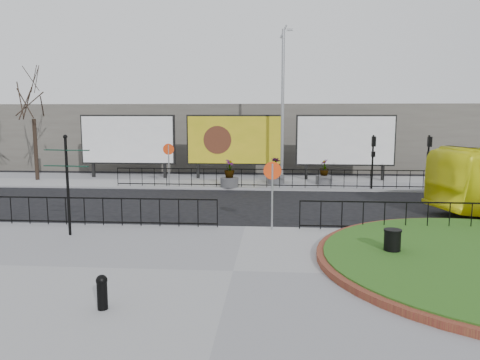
# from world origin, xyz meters

# --- Properties ---
(ground) EXTENTS (90.00, 90.00, 0.00)m
(ground) POSITION_xyz_m (0.00, 0.00, 0.00)
(ground) COLOR black
(ground) RESTS_ON ground
(pavement_near) EXTENTS (30.00, 10.00, 0.12)m
(pavement_near) POSITION_xyz_m (0.00, -5.00, 0.06)
(pavement_near) COLOR gray
(pavement_near) RESTS_ON ground
(pavement_far) EXTENTS (44.00, 6.00, 0.12)m
(pavement_far) POSITION_xyz_m (0.00, 12.00, 0.06)
(pavement_far) COLOR gray
(pavement_far) RESTS_ON ground
(railing_near_left) EXTENTS (10.00, 0.10, 1.10)m
(railing_near_left) POSITION_xyz_m (-6.00, -0.30, 0.67)
(railing_near_left) COLOR black
(railing_near_left) RESTS_ON pavement_near
(railing_near_right) EXTENTS (9.00, 0.10, 1.10)m
(railing_near_right) POSITION_xyz_m (6.50, -0.30, 0.67)
(railing_near_right) COLOR black
(railing_near_right) RESTS_ON pavement_near
(railing_far) EXTENTS (18.00, 0.10, 1.10)m
(railing_far) POSITION_xyz_m (1.00, 9.30, 0.67)
(railing_far) COLOR black
(railing_far) RESTS_ON pavement_far
(speed_sign_far) EXTENTS (0.64, 0.07, 2.47)m
(speed_sign_far) POSITION_xyz_m (-5.00, 9.40, 1.92)
(speed_sign_far) COLOR gray
(speed_sign_far) RESTS_ON pavement_far
(speed_sign_near) EXTENTS (0.64, 0.07, 2.47)m
(speed_sign_near) POSITION_xyz_m (1.00, -0.40, 1.92)
(speed_sign_near) COLOR gray
(speed_sign_near) RESTS_ON pavement_near
(billboard_left) EXTENTS (6.20, 0.31, 4.10)m
(billboard_left) POSITION_xyz_m (-8.50, 12.97, 2.60)
(billboard_left) COLOR black
(billboard_left) RESTS_ON pavement_far
(billboard_mid) EXTENTS (6.20, 0.31, 4.10)m
(billboard_mid) POSITION_xyz_m (-1.50, 12.97, 2.60)
(billboard_mid) COLOR black
(billboard_mid) RESTS_ON pavement_far
(billboard_right) EXTENTS (6.20, 0.31, 4.10)m
(billboard_right) POSITION_xyz_m (5.50, 12.97, 2.60)
(billboard_right) COLOR black
(billboard_right) RESTS_ON pavement_far
(lamp_post) EXTENTS (0.74, 0.18, 9.23)m
(lamp_post) POSITION_xyz_m (1.51, 11.00, 4.83)
(lamp_post) COLOR gray
(lamp_post) RESTS_ON pavement_far
(signal_pole_a) EXTENTS (0.22, 0.26, 3.00)m
(signal_pole_a) POSITION_xyz_m (6.50, 9.34, 2.10)
(signal_pole_a) COLOR black
(signal_pole_a) RESTS_ON pavement_far
(signal_pole_b) EXTENTS (0.22, 0.26, 3.00)m
(signal_pole_b) POSITION_xyz_m (9.50, 9.34, 2.10)
(signal_pole_b) COLOR black
(signal_pole_b) RESTS_ON pavement_far
(tree_left) EXTENTS (2.00, 2.00, 7.00)m
(tree_left) POSITION_xyz_m (-14.00, 11.50, 3.62)
(tree_left) COLOR #2D2119
(tree_left) RESTS_ON pavement_far
(building_backdrop) EXTENTS (40.00, 10.00, 5.00)m
(building_backdrop) POSITION_xyz_m (0.00, 22.00, 2.50)
(building_backdrop) COLOR #605C54
(building_backdrop) RESTS_ON ground
(fingerpost_sign) EXTENTS (1.62, 0.43, 3.46)m
(fingerpost_sign) POSITION_xyz_m (-5.95, -1.69, 2.21)
(fingerpost_sign) COLOR black
(fingerpost_sign) RESTS_ON pavement_near
(bollard) EXTENTS (0.25, 0.25, 0.76)m
(bollard) POSITION_xyz_m (-2.56, -7.66, 0.54)
(bollard) COLOR black
(bollard) RESTS_ON pavement_near
(litter_bin) EXTENTS (0.51, 0.51, 0.85)m
(litter_bin) POSITION_xyz_m (4.50, -3.50, 0.55)
(litter_bin) COLOR black
(litter_bin) RESTS_ON pavement_near
(planter_a) EXTENTS (1.04, 1.04, 1.58)m
(planter_a) POSITION_xyz_m (-1.50, 9.40, 0.69)
(planter_a) COLOR #4C4C4F
(planter_a) RESTS_ON pavement_far
(planter_b) EXTENTS (1.02, 1.02, 1.58)m
(planter_b) POSITION_xyz_m (1.16, 11.00, 0.70)
(planter_b) COLOR #4C4C4F
(planter_b) RESTS_ON pavement_far
(planter_c) EXTENTS (0.99, 0.99, 1.48)m
(planter_c) POSITION_xyz_m (4.02, 11.00, 0.65)
(planter_c) COLOR #4C4C4F
(planter_c) RESTS_ON pavement_far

